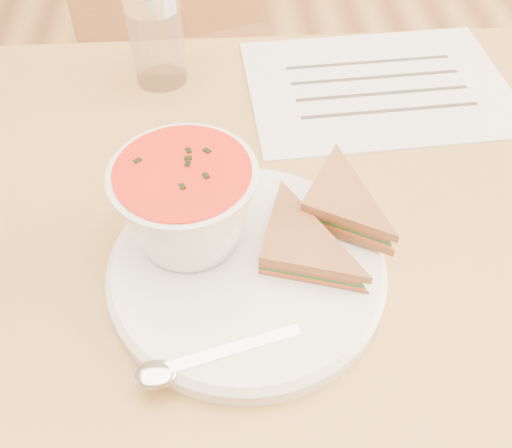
{
  "coord_description": "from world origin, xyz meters",
  "views": [
    {
      "loc": [
        -0.0,
        -0.38,
        1.19
      ],
      "look_at": [
        0.02,
        -0.05,
        0.8
      ],
      "focal_mm": 40.0,
      "sensor_mm": 36.0,
      "label": 1
    }
  ],
  "objects_px": {
    "condiment_shaker": "(156,35)",
    "plate": "(247,270)",
    "dining_table": "(240,385)",
    "chair_far": "(202,82)",
    "soup_bowl": "(187,208)"
  },
  "relations": [
    {
      "from": "chair_far",
      "to": "condiment_shaker",
      "type": "xyz_separation_m",
      "value": [
        -0.03,
        -0.37,
        0.33
      ]
    },
    {
      "from": "condiment_shaker",
      "to": "plate",
      "type": "bearing_deg",
      "value": -74.08
    },
    {
      "from": "soup_bowl",
      "to": "condiment_shaker",
      "type": "distance_m",
      "value": 0.29
    },
    {
      "from": "plate",
      "to": "soup_bowl",
      "type": "xyz_separation_m",
      "value": [
        -0.05,
        0.03,
        0.05
      ]
    },
    {
      "from": "chair_far",
      "to": "soup_bowl",
      "type": "xyz_separation_m",
      "value": [
        0.01,
        -0.66,
        0.33
      ]
    },
    {
      "from": "soup_bowl",
      "to": "condiment_shaker",
      "type": "xyz_separation_m",
      "value": [
        -0.04,
        0.29,
        0.0
      ]
    },
    {
      "from": "dining_table",
      "to": "condiment_shaker",
      "type": "height_order",
      "value": "condiment_shaker"
    },
    {
      "from": "chair_far",
      "to": "plate",
      "type": "bearing_deg",
      "value": 76.3
    },
    {
      "from": "chair_far",
      "to": "condiment_shaker",
      "type": "bearing_deg",
      "value": 66.34
    },
    {
      "from": "dining_table",
      "to": "chair_far",
      "type": "relative_size",
      "value": 1.04
    },
    {
      "from": "dining_table",
      "to": "soup_bowl",
      "type": "bearing_deg",
      "value": -140.57
    },
    {
      "from": "condiment_shaker",
      "to": "soup_bowl",
      "type": "bearing_deg",
      "value": -81.87
    },
    {
      "from": "dining_table",
      "to": "chair_far",
      "type": "height_order",
      "value": "chair_far"
    },
    {
      "from": "soup_bowl",
      "to": "condiment_shaker",
      "type": "height_order",
      "value": "condiment_shaker"
    },
    {
      "from": "plate",
      "to": "condiment_shaker",
      "type": "xyz_separation_m",
      "value": [
        -0.09,
        0.32,
        0.05
      ]
    }
  ]
}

